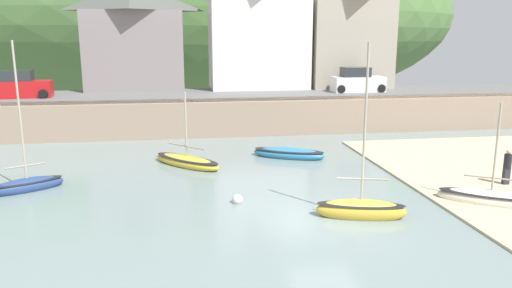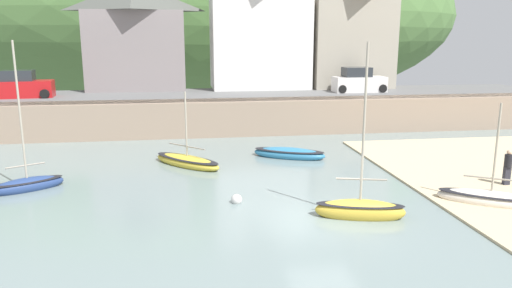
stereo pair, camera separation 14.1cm
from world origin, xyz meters
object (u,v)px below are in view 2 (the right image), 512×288
at_px(sailboat_far_left, 360,209).
at_px(mooring_buoy, 237,200).
at_px(waterfront_building_centre, 259,20).
at_px(dinghy_open_wooden, 289,153).
at_px(waterfront_building_right, 348,29).
at_px(parked_car_by_wall, 359,82).
at_px(waterfront_building_left, 136,36).
at_px(person_on_slipway, 508,166).
at_px(motorboat_with_cabin, 187,161).
at_px(sailboat_blue_trim, 27,184).
at_px(parked_car_near_slipway, 22,86).
at_px(sailboat_white_hull, 491,199).

xyz_separation_m(sailboat_far_left, mooring_buoy, (-4.41, 2.35, -0.20)).
height_order(waterfront_building_centre, dinghy_open_wooden, waterfront_building_centre).
bearing_deg(waterfront_building_right, mooring_buoy, -118.33).
bearing_deg(parked_car_by_wall, sailboat_far_left, -110.30).
height_order(waterfront_building_left, person_on_slipway, waterfront_building_left).
bearing_deg(parked_car_by_wall, motorboat_with_cabin, -139.71).
bearing_deg(waterfront_building_left, waterfront_building_centre, -0.00).
height_order(sailboat_blue_trim, mooring_buoy, sailboat_blue_trim).
distance_m(dinghy_open_wooden, parked_car_by_wall, 13.85).
bearing_deg(waterfront_building_centre, waterfront_building_right, 0.00).
relative_size(waterfront_building_centre, waterfront_building_right, 1.14).
relative_size(dinghy_open_wooden, motorboat_with_cabin, 1.04).
distance_m(parked_car_near_slipway, mooring_buoy, 22.85).
bearing_deg(mooring_buoy, parked_car_near_slipway, 126.71).
bearing_deg(parked_car_near_slipway, mooring_buoy, -58.48).
distance_m(motorboat_with_cabin, parked_car_near_slipway, 16.85).
xyz_separation_m(sailboat_white_hull, parked_car_near_slipway, (-23.66, 19.96, 2.94)).
relative_size(parked_car_near_slipway, mooring_buoy, 9.31).
distance_m(waterfront_building_left, motorboat_with_cabin, 18.04).
height_order(sailboat_blue_trim, person_on_slipway, sailboat_blue_trim).
bearing_deg(waterfront_building_centre, dinghy_open_wooden, -92.40).
distance_m(waterfront_building_right, sailboat_white_hull, 25.56).
relative_size(parked_car_near_slipway, person_on_slipway, 2.62).
distance_m(dinghy_open_wooden, sailboat_blue_trim, 13.44).
relative_size(parked_car_by_wall, mooring_buoy, 9.05).
bearing_deg(waterfront_building_left, mooring_buoy, -75.70).
xyz_separation_m(dinghy_open_wooden, parked_car_by_wall, (7.96, 10.93, 2.97)).
height_order(sailboat_blue_trim, motorboat_with_cabin, sailboat_blue_trim).
bearing_deg(dinghy_open_wooden, waterfront_building_centre, 113.96).
relative_size(sailboat_blue_trim, mooring_buoy, 14.72).
bearing_deg(sailboat_blue_trim, waterfront_building_right, 12.82).
height_order(sailboat_far_left, parked_car_near_slipway, sailboat_far_left).
xyz_separation_m(waterfront_building_right, sailboat_blue_trim, (-21.23, -19.60, -7.08)).
height_order(sailboat_white_hull, sailboat_blue_trim, sailboat_blue_trim).
bearing_deg(parked_car_by_wall, waterfront_building_left, 164.91).
height_order(waterfront_building_right, parked_car_near_slipway, waterfront_building_right).
bearing_deg(motorboat_with_cabin, person_on_slipway, 23.46).
height_order(waterfront_building_left, sailboat_far_left, waterfront_building_left).
bearing_deg(waterfront_building_left, sailboat_blue_trim, -99.39).
xyz_separation_m(parked_car_near_slipway, person_on_slipway, (25.89, -17.75, -2.22)).
relative_size(sailboat_blue_trim, person_on_slipway, 4.14).
bearing_deg(waterfront_building_left, parked_car_by_wall, -14.42).
bearing_deg(waterfront_building_right, person_on_slipway, -89.63).
xyz_separation_m(dinghy_open_wooden, parked_car_near_slipway, (-17.30, 10.93, 2.97)).
relative_size(waterfront_building_centre, sailboat_blue_trim, 1.66).
bearing_deg(motorboat_with_cabin, waterfront_building_centre, 114.52).
bearing_deg(waterfront_building_centre, sailboat_blue_trim, -124.40).
bearing_deg(sailboat_white_hull, person_on_slipway, 77.59).
height_order(person_on_slipway, mooring_buoy, person_on_slipway).
bearing_deg(parked_car_near_slipway, waterfront_building_centre, 8.90).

